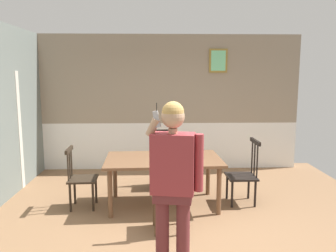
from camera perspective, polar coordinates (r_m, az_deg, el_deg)
ground_plane at (r=4.77m, az=1.51°, el=-16.60°), size 6.45×6.45×0.00m
room_back_partition at (r=7.28m, az=0.23°, el=3.51°), size 5.53×0.17×2.87m
dining_table at (r=5.27m, az=-0.78°, el=-6.29°), size 1.81×1.11×0.76m
chair_near_window at (r=6.20m, az=-1.28°, el=-5.80°), size 0.41×0.41×1.04m
chair_by_doorway at (r=4.46m, az=-0.04°, el=-11.57°), size 0.44×0.44×1.06m
chair_at_table_head at (r=5.55m, az=12.64°, el=-7.89°), size 0.46×0.46×1.03m
chair_opposite_corner at (r=5.41m, az=-14.52°, el=-8.50°), size 0.44×0.44×0.94m
person_figure at (r=3.43m, az=0.93°, el=-8.19°), size 0.59×0.31×1.78m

